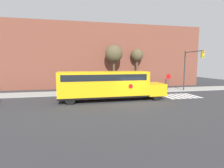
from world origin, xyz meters
name	(u,v)px	position (x,y,z in m)	size (l,w,h in m)	color
ground_plane	(132,102)	(0.00, 0.00, 0.00)	(60.00, 60.00, 0.00)	#333335
sidewalk_strip	(117,92)	(0.00, 6.50, 0.07)	(44.00, 3.00, 0.15)	#9E9E99
building_backdrop	(108,56)	(0.00, 13.00, 5.11)	(32.00, 4.00, 10.22)	brown
crosswalk_stripes	(180,96)	(6.75, 2.00, 0.00)	(4.00, 3.20, 0.01)	white
school_bus	(108,84)	(-2.23, 1.38, 1.75)	(11.23, 2.57, 3.06)	yellow
stop_sign	(168,80)	(7.18, 5.55, 1.62)	(0.71, 0.10, 2.44)	#38383A
traffic_light	(190,64)	(9.51, 4.20, 3.77)	(0.28, 3.61, 5.67)	#38383A
tree_near_sidewalk	(137,57)	(4.28, 10.29, 5.01)	(1.97, 1.97, 6.22)	brown
tree_far_sidewalk	(114,54)	(0.28, 9.45, 5.25)	(2.61, 2.61, 6.66)	brown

